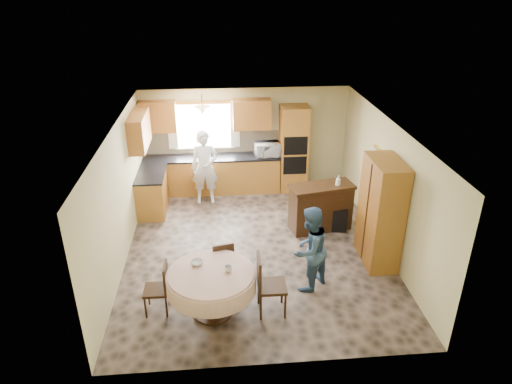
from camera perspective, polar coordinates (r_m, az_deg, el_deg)
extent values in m
cube|color=#705B4E|center=(9.13, 0.01, -6.96)|extent=(5.00, 6.00, 0.01)
cube|color=white|center=(8.06, 0.01, 8.18)|extent=(5.00, 6.00, 0.01)
cube|color=tan|center=(11.29, -1.34, 6.68)|extent=(5.00, 0.02, 2.50)
cube|color=tan|center=(5.97, 2.61, -12.32)|extent=(5.00, 0.02, 2.50)
cube|color=tan|center=(8.69, -16.65, -0.49)|extent=(0.02, 6.00, 2.50)
cube|color=tan|center=(9.07, 15.95, 0.73)|extent=(0.02, 6.00, 2.50)
cube|color=white|center=(11.15, -6.54, 8.16)|extent=(1.40, 0.03, 1.10)
cube|color=white|center=(11.14, -10.45, 8.15)|extent=(0.22, 0.02, 1.15)
cube|color=white|center=(11.09, -2.64, 8.48)|extent=(0.22, 0.02, 1.15)
cube|color=#C48834|center=(11.29, -5.51, 2.14)|extent=(3.30, 0.60, 0.88)
cube|color=black|center=(11.11, -5.61, 4.32)|extent=(3.30, 0.64, 0.04)
cube|color=#C48834|center=(10.58, -12.83, -0.09)|extent=(0.60, 1.20, 0.88)
cube|color=black|center=(10.39, -13.07, 2.19)|extent=(0.64, 1.20, 0.04)
cube|color=tan|center=(11.29, -5.67, 6.18)|extent=(3.30, 0.02, 0.55)
cube|color=#BF6C2F|center=(11.00, -12.17, 9.20)|extent=(0.85, 0.33, 0.72)
cube|color=#BF6C2F|center=(10.95, -0.53, 9.69)|extent=(0.90, 0.33, 0.72)
cube|color=#BF6C2F|center=(10.06, -14.41, 7.44)|extent=(0.33, 1.20, 0.72)
cube|color=#C48834|center=(11.20, 4.68, 5.40)|extent=(0.66, 0.62, 2.12)
cube|color=black|center=(10.84, 4.99, 5.76)|extent=(0.56, 0.01, 0.45)
cube|color=black|center=(11.02, 4.89, 3.32)|extent=(0.56, 0.01, 0.45)
cone|color=beige|center=(10.54, -6.72, 10.08)|extent=(0.36, 0.36, 0.18)
cube|color=#3D2510|center=(9.66, 8.06, -2.05)|extent=(1.40, 0.80, 0.94)
cube|color=black|center=(9.76, 10.16, -3.36)|extent=(0.40, 0.31, 0.51)
cube|color=#C48834|center=(8.57, 15.34, -2.50)|extent=(0.53, 1.06, 2.02)
cylinder|color=#3D2510|center=(7.37, -5.50, -12.68)|extent=(0.20, 0.20, 0.72)
cylinder|color=#3D2510|center=(7.59, -5.39, -14.71)|extent=(0.61, 0.61, 0.04)
cylinder|color=beige|center=(7.13, -5.64, -10.14)|extent=(1.33, 1.33, 0.05)
cylinder|color=beige|center=(7.22, -5.59, -11.06)|extent=(1.39, 1.39, 0.29)
cube|color=#3D2510|center=(7.53, -12.39, -11.87)|extent=(0.39, 0.39, 0.05)
cube|color=#3D2510|center=(7.36, -11.22, -10.36)|extent=(0.04, 0.36, 0.45)
cylinder|color=#3D2510|center=(7.56, -13.63, -13.91)|extent=(0.03, 0.03, 0.39)
cylinder|color=#3D2510|center=(7.51, -11.10, -13.90)|extent=(0.03, 0.03, 0.39)
cylinder|color=#3D2510|center=(7.81, -13.32, -12.40)|extent=(0.03, 0.03, 0.39)
cylinder|color=#3D2510|center=(7.77, -10.89, -12.37)|extent=(0.03, 0.03, 0.39)
cube|color=#3D2510|center=(7.98, -4.33, -8.82)|extent=(0.46, 0.46, 0.05)
cube|color=#3D2510|center=(7.71, -4.07, -8.00)|extent=(0.36, 0.12, 0.46)
cylinder|color=#3D2510|center=(7.98, -5.46, -10.80)|extent=(0.03, 0.03, 0.39)
cylinder|color=#3D2510|center=(7.98, -3.05, -10.71)|extent=(0.03, 0.03, 0.39)
cylinder|color=#3D2510|center=(8.24, -5.46, -9.45)|extent=(0.03, 0.03, 0.39)
cylinder|color=#3D2510|center=(8.24, -3.14, -9.36)|extent=(0.03, 0.03, 0.39)
cube|color=#3D2510|center=(7.32, 2.00, -11.70)|extent=(0.45, 0.45, 0.05)
cube|color=#3D2510|center=(7.13, 0.39, -9.94)|extent=(0.05, 0.43, 0.53)
cylinder|color=#3D2510|center=(7.31, 0.61, -14.26)|extent=(0.04, 0.04, 0.46)
cylinder|color=#3D2510|center=(7.35, 3.68, -14.06)|extent=(0.04, 0.04, 0.46)
cylinder|color=#3D2510|center=(7.61, 0.32, -12.41)|extent=(0.04, 0.04, 0.46)
cylinder|color=#3D2510|center=(7.65, 3.26, -12.23)|extent=(0.04, 0.04, 0.46)
cube|color=gold|center=(9.34, 15.05, 3.81)|extent=(0.05, 0.58, 0.48)
cube|color=silver|center=(9.33, 14.88, 3.80)|extent=(0.01, 0.48, 0.38)
imported|color=silver|center=(11.06, 1.41, 5.36)|extent=(0.63, 0.46, 0.33)
imported|color=silver|center=(10.61, -6.41, 3.06)|extent=(0.64, 0.43, 1.75)
imported|color=#335171|center=(7.73, 6.69, -7.11)|extent=(0.94, 0.93, 1.53)
imported|color=#B2B2B2|center=(9.39, 6.80, 0.59)|extent=(0.28, 0.28, 0.06)
imported|color=silver|center=(9.47, 10.22, 1.30)|extent=(0.11, 0.11, 0.27)
imported|color=#B2B2B2|center=(7.09, -3.52, -9.57)|extent=(0.15, 0.15, 0.10)
imported|color=#B2B2B2|center=(7.30, -7.39, -8.76)|extent=(0.25, 0.25, 0.06)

